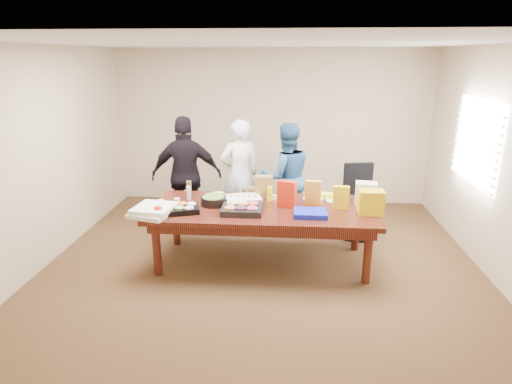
# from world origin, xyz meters

# --- Properties ---
(floor) EXTENTS (5.50, 5.00, 0.02)m
(floor) POSITION_xyz_m (0.00, 0.00, -0.01)
(floor) COLOR #47301E
(floor) RESTS_ON ground
(ceiling) EXTENTS (5.50, 5.00, 0.02)m
(ceiling) POSITION_xyz_m (0.00, 0.00, 2.71)
(ceiling) COLOR white
(ceiling) RESTS_ON wall_back
(wall_back) EXTENTS (5.50, 0.04, 2.70)m
(wall_back) POSITION_xyz_m (0.00, 2.50, 1.35)
(wall_back) COLOR beige
(wall_back) RESTS_ON floor
(wall_front) EXTENTS (5.50, 0.04, 2.70)m
(wall_front) POSITION_xyz_m (0.00, -2.50, 1.35)
(wall_front) COLOR beige
(wall_front) RESTS_ON floor
(wall_left) EXTENTS (0.04, 5.00, 2.70)m
(wall_left) POSITION_xyz_m (-2.75, 0.00, 1.35)
(wall_left) COLOR beige
(wall_left) RESTS_ON floor
(wall_right) EXTENTS (0.04, 5.00, 2.70)m
(wall_right) POSITION_xyz_m (2.75, 0.00, 1.35)
(wall_right) COLOR beige
(wall_right) RESTS_ON floor
(window_panel) EXTENTS (0.03, 1.40, 1.10)m
(window_panel) POSITION_xyz_m (2.72, 0.60, 1.50)
(window_panel) COLOR white
(window_panel) RESTS_ON wall_right
(window_blinds) EXTENTS (0.04, 1.36, 1.00)m
(window_blinds) POSITION_xyz_m (2.68, 0.60, 1.50)
(window_blinds) COLOR beige
(window_blinds) RESTS_ON wall_right
(conference_table) EXTENTS (2.80, 1.20, 0.75)m
(conference_table) POSITION_xyz_m (0.00, 0.00, 0.38)
(conference_table) COLOR #4C1C0F
(conference_table) RESTS_ON floor
(office_chair) EXTENTS (0.61, 0.61, 1.03)m
(office_chair) POSITION_xyz_m (1.34, 0.92, 0.51)
(office_chair) COLOR black
(office_chair) RESTS_ON floor
(person_center) EXTENTS (0.72, 0.62, 1.68)m
(person_center) POSITION_xyz_m (-0.43, 1.20, 0.84)
(person_center) COLOR white
(person_center) RESTS_ON floor
(person_right) EXTENTS (0.93, 0.80, 1.64)m
(person_right) POSITION_xyz_m (0.28, 1.18, 0.82)
(person_right) COLOR #2B5B8B
(person_right) RESTS_ON floor
(person_left) EXTENTS (1.07, 0.55, 1.75)m
(person_left) POSITION_xyz_m (-1.18, 0.94, 0.88)
(person_left) COLOR black
(person_left) RESTS_ON floor
(veggie_tray) EXTENTS (0.50, 0.44, 0.06)m
(veggie_tray) POSITION_xyz_m (-0.98, -0.24, 0.78)
(veggie_tray) COLOR black
(veggie_tray) RESTS_ON conference_table
(fruit_tray) EXTENTS (0.49, 0.38, 0.07)m
(fruit_tray) POSITION_xyz_m (-0.24, -0.21, 0.79)
(fruit_tray) COLOR black
(fruit_tray) RESTS_ON conference_table
(sheet_cake) EXTENTS (0.52, 0.45, 0.08)m
(sheet_cake) POSITION_xyz_m (-0.26, 0.16, 0.79)
(sheet_cake) COLOR white
(sheet_cake) RESTS_ON conference_table
(salad_bowl) EXTENTS (0.38, 0.38, 0.11)m
(salad_bowl) POSITION_xyz_m (-0.63, 0.05, 0.80)
(salad_bowl) COLOR black
(salad_bowl) RESTS_ON conference_table
(chip_bag_blue) EXTENTS (0.40, 0.30, 0.06)m
(chip_bag_blue) POSITION_xyz_m (0.58, -0.25, 0.78)
(chip_bag_blue) COLOR #1421C5
(chip_bag_blue) RESTS_ON conference_table
(chip_bag_red) EXTENTS (0.25, 0.18, 0.33)m
(chip_bag_red) POSITION_xyz_m (0.30, 0.04, 0.92)
(chip_bag_red) COLOR red
(chip_bag_red) RESTS_ON conference_table
(chip_bag_yellow) EXTENTS (0.20, 0.08, 0.29)m
(chip_bag_yellow) POSITION_xyz_m (0.96, 0.02, 0.89)
(chip_bag_yellow) COLOR yellow
(chip_bag_yellow) RESTS_ON conference_table
(chip_bag_orange) EXTENTS (0.21, 0.12, 0.31)m
(chip_bag_orange) POSITION_xyz_m (0.63, 0.17, 0.90)
(chip_bag_orange) COLOR gold
(chip_bag_orange) RESTS_ON conference_table
(mayo_jar) EXTENTS (0.09, 0.09, 0.13)m
(mayo_jar) POSITION_xyz_m (-0.03, 0.42, 0.82)
(mayo_jar) COLOR silver
(mayo_jar) RESTS_ON conference_table
(mustard_bottle) EXTENTS (0.07, 0.07, 0.18)m
(mustard_bottle) POSITION_xyz_m (0.08, 0.27, 0.84)
(mustard_bottle) COLOR #FFFD02
(mustard_bottle) RESTS_ON conference_table
(dressing_bottle) EXTENTS (0.09, 0.09, 0.21)m
(dressing_bottle) POSITION_xyz_m (-1.02, 0.37, 0.85)
(dressing_bottle) COLOR brown
(dressing_bottle) RESTS_ON conference_table
(ranch_bottle) EXTENTS (0.06, 0.06, 0.17)m
(ranch_bottle) POSITION_xyz_m (-1.00, 0.26, 0.83)
(ranch_bottle) COLOR silver
(ranch_bottle) RESTS_ON conference_table
(banana_bunch) EXTENTS (0.24, 0.17, 0.07)m
(banana_bunch) POSITION_xyz_m (0.84, 0.41, 0.79)
(banana_bunch) COLOR #F2FE24
(banana_bunch) RESTS_ON conference_table
(bread_loaf) EXTENTS (0.30, 0.14, 0.12)m
(bread_loaf) POSITION_xyz_m (-0.09, 0.45, 0.81)
(bread_loaf) COLOR brown
(bread_loaf) RESTS_ON conference_table
(kraft_bag) EXTENTS (0.24, 0.15, 0.30)m
(kraft_bag) POSITION_xyz_m (-0.01, 0.37, 0.90)
(kraft_bag) COLOR olive
(kraft_bag) RESTS_ON conference_table
(red_cup) EXTENTS (0.11, 0.11, 0.12)m
(red_cup) POSITION_xyz_m (-1.20, -0.44, 0.81)
(red_cup) COLOR #D10602
(red_cup) RESTS_ON conference_table
(clear_cup_a) EXTENTS (0.08, 0.08, 0.10)m
(clear_cup_a) POSITION_xyz_m (-1.26, -0.12, 0.80)
(clear_cup_a) COLOR white
(clear_cup_a) RESTS_ON conference_table
(clear_cup_b) EXTENTS (0.08, 0.08, 0.11)m
(clear_cup_b) POSITION_xyz_m (-1.07, -0.05, 0.80)
(clear_cup_b) COLOR white
(clear_cup_b) RESTS_ON conference_table
(pizza_box_lower) EXTENTS (0.54, 0.54, 0.05)m
(pizza_box_lower) POSITION_xyz_m (-1.30, -0.37, 0.78)
(pizza_box_lower) COLOR beige
(pizza_box_lower) RESTS_ON conference_table
(pizza_box_upper) EXTENTS (0.51, 0.51, 0.05)m
(pizza_box_upper) POSITION_xyz_m (-1.28, -0.35, 0.83)
(pizza_box_upper) COLOR white
(pizza_box_upper) RESTS_ON pizza_box_lower
(plate_a) EXTENTS (0.33, 0.33, 0.02)m
(plate_a) POSITION_xyz_m (0.94, 0.30, 0.76)
(plate_a) COLOR silver
(plate_a) RESTS_ON conference_table
(plate_b) EXTENTS (0.30, 0.30, 0.02)m
(plate_b) POSITION_xyz_m (0.65, 0.37, 0.76)
(plate_b) COLOR white
(plate_b) RESTS_ON conference_table
(dip_bowl_a) EXTENTS (0.16, 0.16, 0.05)m
(dip_bowl_a) POSITION_xyz_m (0.10, 0.33, 0.78)
(dip_bowl_a) COLOR beige
(dip_bowl_a) RESTS_ON conference_table
(dip_bowl_b) EXTENTS (0.17, 0.17, 0.06)m
(dip_bowl_b) POSITION_xyz_m (-0.62, 0.35, 0.78)
(dip_bowl_b) COLOR silver
(dip_bowl_b) RESTS_ON conference_table
(grocery_bag_white) EXTENTS (0.29, 0.23, 0.28)m
(grocery_bag_white) POSITION_xyz_m (1.30, 0.22, 0.89)
(grocery_bag_white) COLOR white
(grocery_bag_white) RESTS_ON conference_table
(grocery_bag_yellow) EXTENTS (0.29, 0.20, 0.29)m
(grocery_bag_yellow) POSITION_xyz_m (1.30, -0.13, 0.90)
(grocery_bag_yellow) COLOR yellow
(grocery_bag_yellow) RESTS_ON conference_table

